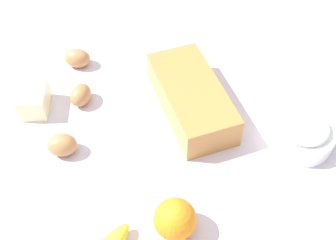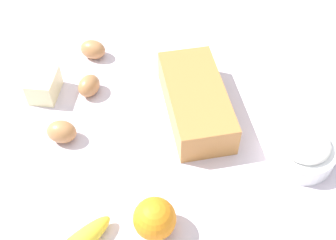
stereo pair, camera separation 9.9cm
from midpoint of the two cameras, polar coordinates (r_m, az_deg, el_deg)
name	(u,v)px [view 2 (the right image)]	position (r m, az deg, el deg)	size (l,w,h in m)	color
ground_plane	(168,134)	(1.03, 2.75, -1.95)	(2.40, 2.40, 0.02)	silver
loaf_pan	(196,100)	(1.04, 6.34, 2.38)	(0.29, 0.16, 0.08)	#B77A3D
flour_bowl	(303,150)	(1.01, 19.81, -3.79)	(0.14, 0.14, 0.07)	white
orange_fruit	(155,219)	(0.85, 1.67, -12.86)	(0.08, 0.08, 0.08)	orange
butter_block	(44,85)	(1.11, -13.31, 4.29)	(0.09, 0.06, 0.06)	#F4EDB2
egg_near_butter	(62,131)	(1.01, -10.87, -1.55)	(0.05, 0.05, 0.07)	#B47A4A
egg_beside_bowl	(89,86)	(1.10, -7.64, 4.28)	(0.05, 0.05, 0.06)	#AE7547
egg_loose	(93,49)	(1.20, -7.33, 8.92)	(0.05, 0.05, 0.07)	#B17848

